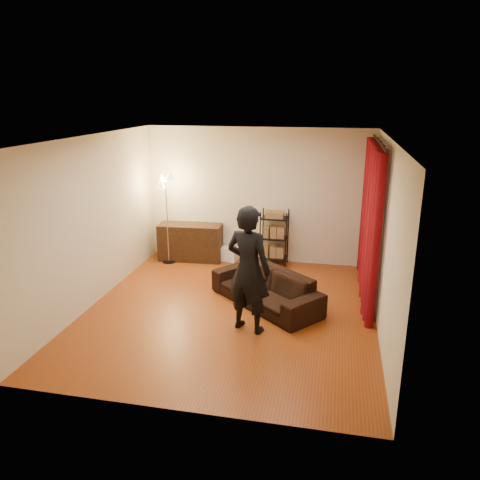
% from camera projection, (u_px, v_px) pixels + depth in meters
% --- Properties ---
extents(floor, '(5.00, 5.00, 0.00)m').
position_uv_depth(floor, '(230.00, 311.00, 7.43)').
color(floor, brown).
rests_on(floor, ground).
extents(ceiling, '(5.00, 5.00, 0.00)m').
position_uv_depth(ceiling, '(229.00, 138.00, 6.62)').
color(ceiling, white).
rests_on(ceiling, ground).
extents(wall_back, '(5.00, 0.00, 5.00)m').
position_uv_depth(wall_back, '(258.00, 196.00, 9.36)').
color(wall_back, beige).
rests_on(wall_back, ground).
extents(wall_front, '(5.00, 0.00, 5.00)m').
position_uv_depth(wall_front, '(173.00, 297.00, 4.69)').
color(wall_front, beige).
rests_on(wall_front, ground).
extents(wall_left, '(0.00, 5.00, 5.00)m').
position_uv_depth(wall_left, '(92.00, 222.00, 7.47)').
color(wall_left, beige).
rests_on(wall_left, ground).
extents(wall_right, '(0.00, 5.00, 5.00)m').
position_uv_depth(wall_right, '(385.00, 239.00, 6.59)').
color(wall_right, beige).
rests_on(wall_right, ground).
extents(curtain_rod, '(0.04, 2.65, 0.04)m').
position_uv_depth(curtain_rod, '(379.00, 142.00, 7.29)').
color(curtain_rod, black).
rests_on(curtain_rod, wall_right).
extents(curtain, '(0.22, 2.65, 2.55)m').
position_uv_depth(curtain, '(371.00, 223.00, 7.68)').
color(curtain, '#610607').
rests_on(curtain, ground).
extents(sofa, '(2.01, 1.87, 0.58)m').
position_uv_depth(sofa, '(266.00, 288.00, 7.59)').
color(sofa, black).
rests_on(sofa, ground).
extents(person, '(0.79, 0.64, 1.86)m').
position_uv_depth(person, '(248.00, 270.00, 6.59)').
color(person, black).
rests_on(person, ground).
extents(media_cabinet, '(1.31, 0.55, 0.75)m').
position_uv_depth(media_cabinet, '(191.00, 242.00, 9.66)').
color(media_cabinet, '#332011').
rests_on(media_cabinet, ground).
extents(storage_boxes, '(0.39, 0.34, 0.28)m').
position_uv_depth(storage_boxes, '(229.00, 254.00, 9.65)').
color(storage_boxes, white).
rests_on(storage_boxes, ground).
extents(wire_shelf, '(0.60, 0.51, 1.12)m').
position_uv_depth(wire_shelf, '(274.00, 238.00, 9.31)').
color(wire_shelf, black).
rests_on(wire_shelf, ground).
extents(floor_lamp, '(0.42, 0.42, 1.82)m').
position_uv_depth(floor_lamp, '(167.00, 219.00, 9.34)').
color(floor_lamp, silver).
rests_on(floor_lamp, ground).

